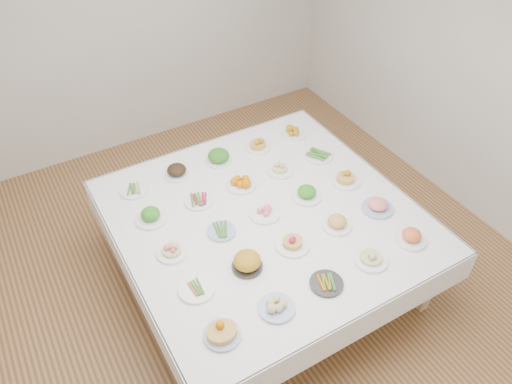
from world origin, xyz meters
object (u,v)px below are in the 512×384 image
dish_0 (222,329)px  dish_24 (294,131)px  dish_12 (264,211)px  display_table (265,220)px

dish_0 → dish_24: (1.62, 1.63, -0.03)m
dish_12 → dish_24: (0.82, 0.81, 0.01)m
dish_0 → dish_12: bearing=45.4°
dish_24 → dish_0: bearing=-135.0°
display_table → dish_0: size_ratio=9.63×
display_table → dish_24: 1.15m
dish_12 → dish_24: size_ratio=1.04×
dish_12 → dish_24: 1.15m
display_table → dish_0: dish_0 is taller
display_table → dish_0: bearing=-134.9°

